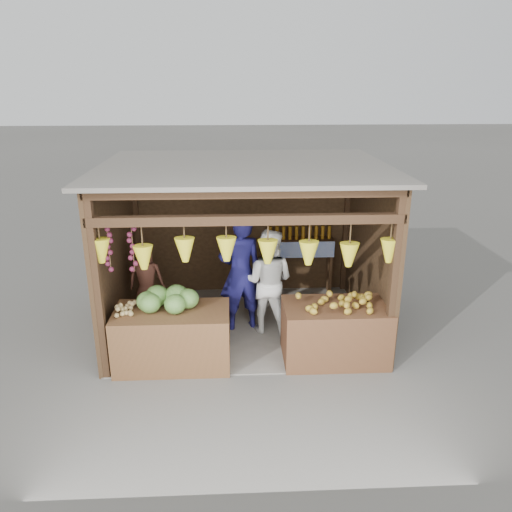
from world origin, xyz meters
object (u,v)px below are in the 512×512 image
(counter_left, at_px, (173,337))
(woman_standing, at_px, (268,281))
(vendor_seated, at_px, (146,279))
(counter_right, at_px, (335,332))
(man_standing, at_px, (240,273))

(counter_left, distance_m, woman_standing, 1.76)
(vendor_seated, bearing_deg, woman_standing, 174.89)
(counter_right, xyz_separation_m, woman_standing, (-0.90, 0.93, 0.43))
(counter_left, height_order, man_standing, man_standing)
(counter_left, bearing_deg, woman_standing, 34.00)
(counter_left, relative_size, woman_standing, 0.94)
(man_standing, height_order, vendor_seated, man_standing)
(counter_right, bearing_deg, woman_standing, 134.07)
(counter_left, height_order, vendor_seated, vendor_seated)
(counter_left, bearing_deg, man_standing, 46.84)
(man_standing, xyz_separation_m, vendor_seated, (-1.50, 0.09, -0.10))
(counter_right, distance_m, man_standing, 1.77)
(counter_right, height_order, vendor_seated, vendor_seated)
(woman_standing, bearing_deg, counter_left, 52.66)
(vendor_seated, bearing_deg, counter_left, 114.87)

